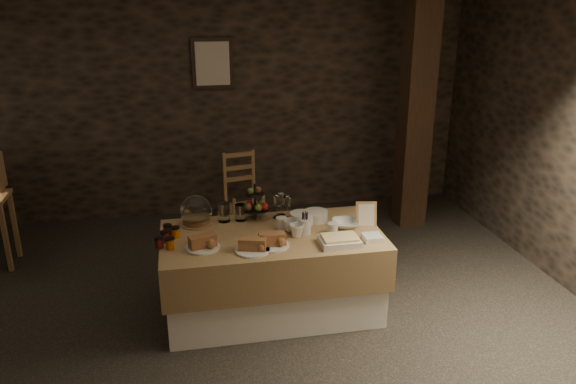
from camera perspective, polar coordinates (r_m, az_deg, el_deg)
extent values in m
cube|color=black|center=(4.62, -2.75, -13.08)|extent=(5.50, 5.00, 0.01)
cube|color=black|center=(6.48, -6.18, 8.97)|extent=(5.50, 0.02, 2.60)
cube|color=white|center=(4.61, -1.60, -8.41)|extent=(1.68, 0.86, 0.65)
cube|color=brown|center=(4.53, -1.62, -6.33)|extent=(1.74, 0.93, 0.35)
cube|color=#98683C|center=(5.85, -26.75, -4.23)|extent=(0.04, 0.04, 0.67)
cube|color=#98683C|center=(6.13, -26.01, -3.04)|extent=(0.04, 0.04, 0.67)
cube|color=#98683C|center=(6.27, -4.44, -1.74)|extent=(0.46, 0.44, 0.05)
cube|color=#98683C|center=(6.27, -4.72, 2.52)|extent=(0.37, 0.10, 0.37)
cube|color=black|center=(6.23, 12.88, 8.16)|extent=(0.30, 0.30, 2.60)
cube|color=black|center=(6.37, -7.69, 12.82)|extent=(0.45, 0.03, 0.55)
cube|color=beige|center=(6.35, -7.67, 12.80)|extent=(0.37, 0.01, 0.47)
cylinder|color=silver|center=(4.61, 1.38, -2.72)|extent=(0.19, 0.19, 0.10)
cylinder|color=silver|center=(4.69, 2.85, -2.42)|extent=(0.20, 0.20, 0.08)
cylinder|color=silver|center=(4.44, 1.72, -3.52)|extent=(0.10, 0.10, 0.12)
imported|color=silver|center=(4.48, 0.26, -3.43)|extent=(0.13, 0.13, 0.10)
imported|color=silver|center=(4.38, 0.88, -3.94)|extent=(0.13, 0.13, 0.10)
cylinder|color=silver|center=(4.53, -0.68, -3.18)|extent=(0.09, 0.09, 0.09)
cylinder|color=silver|center=(4.45, 4.55, -3.71)|extent=(0.08, 0.08, 0.09)
imported|color=silver|center=(4.60, 5.89, -3.22)|extent=(0.24, 0.24, 0.05)
cylinder|color=#98683C|center=(4.69, -9.27, -3.19)|extent=(0.26, 0.26, 0.01)
cylinder|color=brown|center=(4.67, -9.30, -2.73)|extent=(0.22, 0.22, 0.07)
sphere|color=white|center=(4.64, -9.35, -1.90)|extent=(0.26, 0.26, 0.26)
cylinder|color=black|center=(4.70, -3.35, -0.95)|extent=(0.02, 0.02, 0.31)
cylinder|color=black|center=(4.72, -3.33, -1.77)|extent=(0.22, 0.22, 0.01)
cylinder|color=black|center=(4.68, -3.36, -0.22)|extent=(0.15, 0.15, 0.01)
sphere|color=#536B26|center=(4.74, -2.73, -1.22)|extent=(0.06, 0.06, 0.06)
sphere|color=#9F1313|center=(4.74, -3.94, -1.26)|extent=(0.06, 0.06, 0.06)
sphere|color=#536B26|center=(4.66, -3.03, -1.60)|extent=(0.06, 0.06, 0.06)
sphere|color=brown|center=(4.68, -4.07, -1.55)|extent=(0.06, 0.06, 0.06)
sphere|color=#9F1313|center=(4.69, -2.40, -1.48)|extent=(0.06, 0.06, 0.06)
cylinder|color=silver|center=(4.26, -8.64, -5.59)|extent=(0.26, 0.26, 0.01)
cube|color=brown|center=(4.23, -8.68, -4.95)|extent=(0.22, 0.14, 0.09)
cylinder|color=silver|center=(4.17, -3.63, -5.92)|extent=(0.26, 0.26, 0.01)
cube|color=brown|center=(4.15, -3.65, -5.27)|extent=(0.22, 0.14, 0.09)
cylinder|color=silver|center=(4.25, -1.61, -5.41)|extent=(0.26, 0.26, 0.01)
cube|color=brown|center=(4.22, -1.61, -4.77)|extent=(0.20, 0.09, 0.09)
cylinder|color=maroon|center=(4.40, -12.40, -4.53)|extent=(0.06, 0.06, 0.07)
cylinder|color=#C75A00|center=(4.28, -11.88, -5.21)|extent=(0.06, 0.06, 0.07)
cylinder|color=maroon|center=(4.31, -12.95, -5.11)|extent=(0.06, 0.06, 0.07)
cylinder|color=#C75A00|center=(4.46, -11.36, -4.10)|extent=(0.06, 0.06, 0.07)
cylinder|color=maroon|center=(4.52, -12.12, -3.85)|extent=(0.06, 0.06, 0.07)
cube|color=silver|center=(4.28, 5.26, -5.04)|extent=(0.30, 0.22, 0.05)
cube|color=#FEDF92|center=(4.26, 5.27, -4.61)|extent=(0.26, 0.18, 0.02)
cube|color=silver|center=(4.38, 8.56, -4.62)|extent=(0.14, 0.14, 0.04)
cube|color=#98683C|center=(4.62, 7.94, -2.32)|extent=(0.18, 0.10, 0.22)
cylinder|color=white|center=(4.69, -6.52, -2.05)|extent=(0.10, 0.10, 0.16)
cylinder|color=white|center=(4.70, -4.84, -2.08)|extent=(0.09, 0.09, 0.14)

